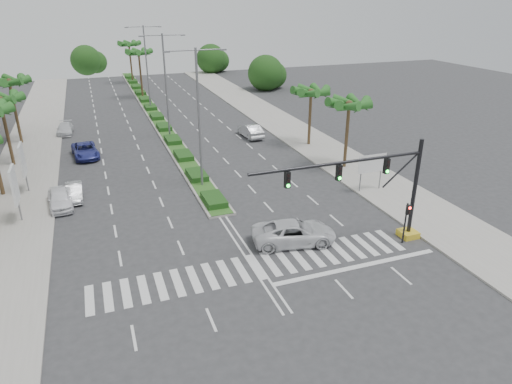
# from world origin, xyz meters

# --- Properties ---
(ground) EXTENTS (160.00, 160.00, 0.00)m
(ground) POSITION_xyz_m (0.00, 0.00, 0.00)
(ground) COLOR #333335
(ground) RESTS_ON ground
(footpath_right) EXTENTS (6.00, 120.00, 0.15)m
(footpath_right) POSITION_xyz_m (15.20, 20.00, 0.07)
(footpath_right) COLOR gray
(footpath_right) RESTS_ON ground
(footpath_left) EXTENTS (6.00, 120.00, 0.15)m
(footpath_left) POSITION_xyz_m (-15.20, 20.00, 0.07)
(footpath_left) COLOR gray
(footpath_left) RESTS_ON ground
(median) EXTENTS (2.20, 75.00, 0.20)m
(median) POSITION_xyz_m (0.00, 45.00, 0.10)
(median) COLOR gray
(median) RESTS_ON ground
(median_grass) EXTENTS (1.80, 75.00, 0.04)m
(median_grass) POSITION_xyz_m (0.00, 45.00, 0.22)
(median_grass) COLOR #285F20
(median_grass) RESTS_ON median
(signal_gantry) EXTENTS (12.60, 1.20, 7.20)m
(signal_gantry) POSITION_xyz_m (9.27, -0.00, 3.46)
(signal_gantry) COLOR gold
(signal_gantry) RESTS_ON ground
(pedestrian_signal) EXTENTS (0.28, 0.36, 3.00)m
(pedestrian_signal) POSITION_xyz_m (10.60, -0.68, 2.04)
(pedestrian_signal) COLOR black
(pedestrian_signal) RESTS_ON ground
(direction_sign) EXTENTS (2.70, 0.11, 3.40)m
(direction_sign) POSITION_xyz_m (13.50, 7.99, 2.45)
(direction_sign) COLOR slate
(direction_sign) RESTS_ON ground
(billboard_near) EXTENTS (0.18, 2.10, 4.35)m
(billboard_near) POSITION_xyz_m (-14.50, 12.00, 2.96)
(billboard_near) COLOR slate
(billboard_near) RESTS_ON ground
(billboard_far) EXTENTS (0.18, 2.10, 4.35)m
(billboard_far) POSITION_xyz_m (-14.50, 18.00, 2.96)
(billboard_far) COLOR slate
(billboard_far) RESTS_ON ground
(palm_left_far) EXTENTS (4.57, 4.68, 7.35)m
(palm_left_far) POSITION_xyz_m (-16.50, 26.00, 6.50)
(palm_left_far) COLOR brown
(palm_left_far) RESTS_ON ground
(palm_left_end) EXTENTS (4.57, 4.68, 7.75)m
(palm_left_end) POSITION_xyz_m (-16.50, 34.00, 6.88)
(palm_left_end) COLOR brown
(palm_left_end) RESTS_ON ground
(palm_right_near) EXTENTS (4.57, 4.68, 7.05)m
(palm_right_near) POSITION_xyz_m (14.50, 14.00, 6.20)
(palm_right_near) COLOR brown
(palm_right_near) RESTS_ON ground
(palm_right_far) EXTENTS (4.57, 4.68, 6.75)m
(palm_right_far) POSITION_xyz_m (14.50, 22.00, 5.91)
(palm_right_far) COLOR brown
(palm_right_far) RESTS_ON ground
(palm_median_a) EXTENTS (4.57, 4.68, 8.05)m
(palm_median_a) POSITION_xyz_m (0.00, 55.00, 7.17)
(palm_median_a) COLOR brown
(palm_median_a) RESTS_ON ground
(palm_median_b) EXTENTS (4.57, 4.68, 8.05)m
(palm_median_b) POSITION_xyz_m (0.00, 70.00, 7.17)
(palm_median_b) COLOR brown
(palm_median_b) RESTS_ON ground
(streetlight_near) EXTENTS (5.10, 0.25, 12.00)m
(streetlight_near) POSITION_xyz_m (0.00, 14.00, 6.81)
(streetlight_near) COLOR slate
(streetlight_near) RESTS_ON ground
(streetlight_mid) EXTENTS (5.10, 0.25, 12.00)m
(streetlight_mid) POSITION_xyz_m (0.00, 30.00, 6.81)
(streetlight_mid) COLOR slate
(streetlight_mid) RESTS_ON ground
(streetlight_far) EXTENTS (5.10, 0.25, 12.00)m
(streetlight_far) POSITION_xyz_m (0.00, 46.00, 6.81)
(streetlight_far) COLOR slate
(streetlight_far) RESTS_ON ground
(car_parked_a) EXTENTS (2.17, 4.54, 1.50)m
(car_parked_a) POSITION_xyz_m (-11.80, 13.80, 0.75)
(car_parked_a) COLOR white
(car_parked_a) RESTS_ON ground
(car_parked_b) EXTENTS (1.43, 3.92, 1.28)m
(car_parked_b) POSITION_xyz_m (-10.72, 15.14, 0.64)
(car_parked_b) COLOR silver
(car_parked_b) RESTS_ON ground
(car_parked_c) EXTENTS (2.97, 5.49, 1.46)m
(car_parked_c) POSITION_xyz_m (-9.61, 26.30, 0.73)
(car_parked_c) COLOR navy
(car_parked_c) RESTS_ON ground
(car_parked_d) EXTENTS (2.06, 4.49, 1.27)m
(car_parked_d) POSITION_xyz_m (-11.80, 36.65, 0.64)
(car_parked_d) COLOR silver
(car_parked_d) RESTS_ON ground
(car_crossing) EXTENTS (6.20, 3.73, 1.61)m
(car_crossing) POSITION_xyz_m (3.50, 1.98, 0.81)
(car_crossing) COLOR silver
(car_crossing) RESTS_ON ground
(car_right) EXTENTS (1.99, 4.95, 1.60)m
(car_right) POSITION_xyz_m (9.30, 27.40, 0.80)
(car_right) COLOR #BABABF
(car_right) RESTS_ON ground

